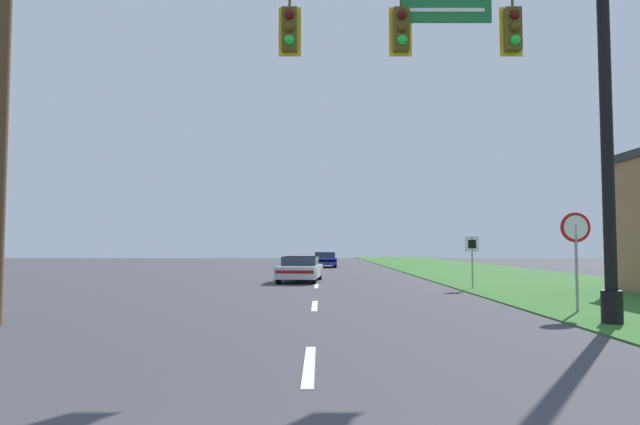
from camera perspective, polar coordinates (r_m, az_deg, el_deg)
grass_verge_right at (r=33.85m, az=18.14°, el=-6.04°), size 10.00×110.00×0.04m
road_center_line at (r=24.25m, az=-0.12°, el=-7.36°), size 0.16×34.80×0.01m
signal_mast at (r=13.39m, az=18.85°, el=11.26°), size 8.01×0.47×8.12m
car_ahead at (r=27.34m, az=-1.75°, el=-5.65°), size 2.16×4.77×1.19m
far_car at (r=46.19m, az=0.73°, el=-4.73°), size 1.82×4.41×1.19m
stop_sign at (r=15.86m, az=24.45°, el=-2.44°), size 0.76×0.07×2.50m
route_sign_post at (r=23.29m, az=15.20°, el=-3.66°), size 0.55×0.06×2.03m
utility_pole_near at (r=14.60m, az=-28.87°, el=11.12°), size 1.80×0.26×10.16m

